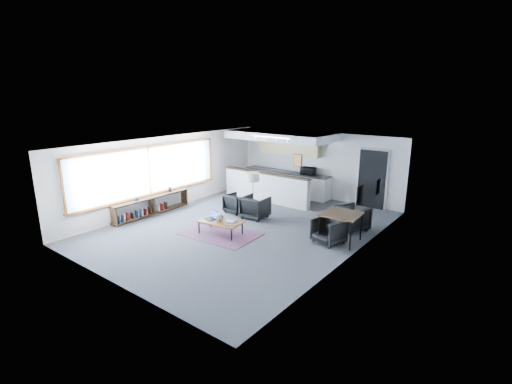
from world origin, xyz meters
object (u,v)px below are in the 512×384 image
Objects in this scene: coffee_table at (220,222)px; armchair_right at (255,206)px; book_stack at (231,222)px; dining_table at (341,216)px; laptop at (212,216)px; microwave at (308,170)px; dining_chair_far at (352,219)px; armchair_left at (236,203)px; dining_chair_near at (329,232)px; ceramic_pot at (220,217)px; floor_lamp at (253,179)px.

armchair_right is (-0.10, 1.81, 0.03)m from coffee_table.
dining_table reaches higher than book_stack.
laptop is 5.11m from microwave.
dining_chair_far is at bearing 34.74° from coffee_table.
coffee_table is at bearing 89.74° from armchair_right.
laptop is 0.59× the size of armchair_left.
armchair_left is at bearing -7.60° from armchair_right.
armchair_left reaches higher than dining_chair_near.
armchair_right is 1.53× the size of microwave.
laptop is at bearing -179.37° from book_stack.
coffee_table is 4.00m from dining_chair_far.
dining_table is (3.38, 1.64, 0.28)m from laptop.
dining_chair_far is 3.82m from microwave.
dining_chair_far is at bearing -164.67° from armchair_left.
armchair_right reaches higher than armchair_left.
book_stack is at bearing -148.44° from dining_table.
coffee_table is at bearing 15.23° from laptop.
ceramic_pot is 0.23× the size of dining_table.
laptop is 0.40× the size of dining_table.
book_stack is at bearing 101.76° from armchair_right.
ceramic_pot is 4.02m from dining_chair_far.
dining_chair_far is (0.09, 1.38, 0.03)m from dining_chair_near.
dining_table is at bearing 71.11° from dining_chair_near.
microwave is at bearing -95.32° from armchair_right.
coffee_table is at bearing 120.77° from armchair_left.
floor_lamp is at bearing 96.34° from ceramic_pot.
microwave is at bearing 81.78° from coffee_table.
dining_chair_near is (2.84, 1.34, -0.05)m from coffee_table.
ceramic_pot is 0.34× the size of dining_chair_far.
dining_chair_far is at bearing -41.21° from microwave.
laptop is 4.25m from dining_chair_far.
armchair_right is at bearing 105.33° from book_stack.
dining_table reaches higher than ceramic_pot.
coffee_table is 2.50× the size of microwave.
ceramic_pot is at bearing -176.83° from book_stack.
armchair_right reaches higher than ceramic_pot.
book_stack is 0.51× the size of dining_chair_far.
armchair_right is (-0.49, 1.80, -0.04)m from book_stack.
dining_chair_near is (3.06, -0.49, -1.00)m from floor_lamp.
armchair_right is at bearing 178.94° from armchair_left.
armchair_left is 0.87× the size of armchair_right.
book_stack reaches higher than coffee_table.
ceramic_pot reaches higher than coffee_table.
ceramic_pot is 1.83m from armchair_right.
book_stack is 0.68× the size of microwave.
armchair_left is at bearing 176.77° from dining_table.
floor_lamp reaches higher than book_stack.
armchair_left reaches higher than ceramic_pot.
laptop is 2.02m from floor_lamp.
laptop is 3.45m from dining_chair_near.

